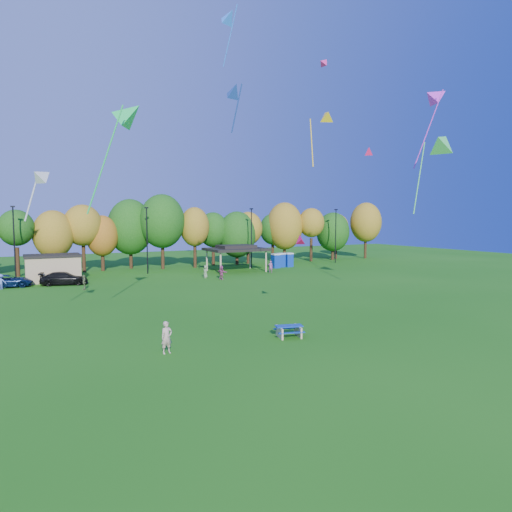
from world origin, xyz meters
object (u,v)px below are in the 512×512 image
car_c (8,281)px  porta_potties (282,260)px  kite_flyer (167,337)px  car_d (64,278)px  picnic_table (289,330)px

car_c → porta_potties: bearing=-83.1°
kite_flyer → car_c: (-8.35, 32.06, -0.23)m
car_c → car_d: car_d is taller
porta_potties → car_c: (-37.26, -3.37, -0.40)m
kite_flyer → picnic_table: bearing=-11.7°
car_c → car_d: (5.67, -0.92, 0.05)m
porta_potties → picnic_table: (-20.88, -35.62, -0.66)m
kite_flyer → car_c: kite_flyer is taller
porta_potties → car_d: (-31.59, -4.29, -0.35)m
kite_flyer → car_d: 31.26m
picnic_table → car_c: 36.17m
picnic_table → car_c: (-16.38, 32.25, 0.26)m
car_c → kite_flyer: bearing=-163.7°
picnic_table → car_c: size_ratio=0.41×
kite_flyer → car_d: bearing=84.6°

